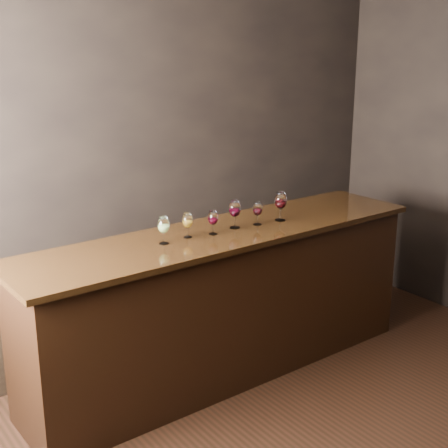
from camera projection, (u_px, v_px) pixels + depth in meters
room_shell at (295, 162)px, 3.17m from camera, size 5.02×4.52×2.81m
bar_counter at (225, 305)px, 4.58m from camera, size 3.06×0.74×1.07m
bar_top at (225, 233)px, 4.42m from camera, size 3.17×0.81×0.04m
back_bar_shelf at (115, 300)px, 4.97m from camera, size 2.30×0.40×0.83m
glass_white at (164, 226)px, 4.10m from camera, size 0.08×0.08×0.18m
glass_amber at (188, 221)px, 4.24m from camera, size 0.07×0.07×0.17m
glass_red_a at (213, 218)px, 4.31m from camera, size 0.07×0.07×0.17m
glass_red_b at (235, 209)px, 4.45m from camera, size 0.09×0.09×0.20m
glass_red_c at (258, 209)px, 4.53m from camera, size 0.07×0.07×0.17m
glass_red_d at (281, 201)px, 4.63m from camera, size 0.09×0.09×0.22m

